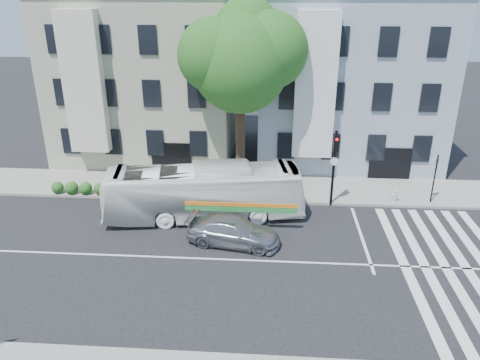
# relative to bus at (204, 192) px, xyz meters

# --- Properties ---
(ground) EXTENTS (120.00, 120.00, 0.00)m
(ground) POSITION_rel_bus_xyz_m (1.64, -4.12, -1.47)
(ground) COLOR black
(ground) RESTS_ON ground
(sidewalk_far) EXTENTS (80.00, 4.00, 0.15)m
(sidewalk_far) POSITION_rel_bus_xyz_m (1.64, 3.88, -1.39)
(sidewalk_far) COLOR gray
(sidewalk_far) RESTS_ON ground
(building_left) EXTENTS (12.00, 10.00, 11.00)m
(building_left) POSITION_rel_bus_xyz_m (-5.36, 10.88, 4.03)
(building_left) COLOR #A5A88D
(building_left) RESTS_ON ground
(building_right) EXTENTS (12.00, 10.00, 11.00)m
(building_right) POSITION_rel_bus_xyz_m (8.64, 10.88, 4.03)
(building_right) COLOR #8A94A4
(building_right) RESTS_ON ground
(street_tree) EXTENTS (7.30, 5.90, 11.10)m
(street_tree) POSITION_rel_bus_xyz_m (1.70, 4.61, 6.36)
(street_tree) COLOR #2D2116
(street_tree) RESTS_ON ground
(bus) EXTENTS (4.11, 10.80, 2.94)m
(bus) POSITION_rel_bus_xyz_m (0.00, 0.00, 0.00)
(bus) COLOR white
(bus) RESTS_ON ground
(sedan) EXTENTS (2.58, 4.76, 1.31)m
(sedan) POSITION_rel_bus_xyz_m (1.79, -2.67, -0.81)
(sedan) COLOR #A3A5AA
(sedan) RESTS_ON ground
(hedge) EXTENTS (8.41, 3.13, 0.70)m
(hedge) POSITION_rel_bus_xyz_m (-4.85, 2.18, -0.97)
(hedge) COLOR #31601F
(hedge) RESTS_ON sidewalk_far
(traffic_signal) EXTENTS (0.46, 0.54, 4.43)m
(traffic_signal) POSITION_rel_bus_xyz_m (6.97, 1.82, 1.39)
(traffic_signal) COLOR black
(traffic_signal) RESTS_ON ground
(fire_hydrant) EXTENTS (0.43, 0.25, 0.76)m
(fire_hydrant) POSITION_rel_bus_xyz_m (10.64, 2.40, -0.93)
(fire_hydrant) COLOR #B9B8B4
(fire_hydrant) RESTS_ON sidewalk_far
(far_sign_pole) EXTENTS (0.49, 0.26, 2.86)m
(far_sign_pole) POSITION_rel_bus_xyz_m (12.68, 2.50, 0.47)
(far_sign_pole) COLOR black
(far_sign_pole) RESTS_ON sidewalk_far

